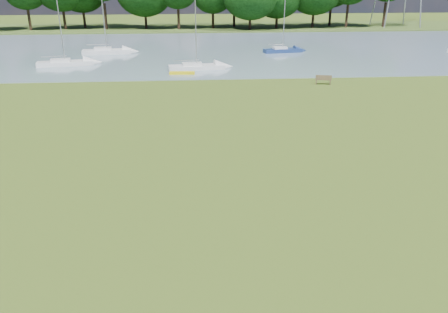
{
  "coord_description": "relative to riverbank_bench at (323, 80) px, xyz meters",
  "views": [
    {
      "loc": [
        0.47,
        -20.64,
        9.2
      ],
      "look_at": [
        1.97,
        -2.0,
        1.59
      ],
      "focal_mm": 35.0,
      "sensor_mm": 36.0,
      "label": 1
    }
  ],
  "objects": [
    {
      "name": "riverbank_bench",
      "position": [
        0.0,
        0.0,
        0.0
      ],
      "size": [
        1.54,
        0.78,
        0.91
      ],
      "rotation": [
        0.0,
        0.0,
        -0.24
      ],
      "color": "brown",
      "rests_on": "ground"
    },
    {
      "name": "far_bank",
      "position": [
        -13.05,
        52.86,
        -0.46
      ],
      "size": [
        220.0,
        20.0,
        0.4
      ],
      "primitive_type": "cube",
      "color": "#4C6626",
      "rests_on": "ground"
    },
    {
      "name": "sailboat_6",
      "position": [
        -23.4,
        19.93,
        0.11
      ],
      "size": [
        6.43,
        2.39,
        9.0
      ],
      "rotation": [
        0.0,
        0.0,
        0.1
      ],
      "color": "silver",
      "rests_on": "river"
    },
    {
      "name": "ground",
      "position": [
        -13.05,
        -19.14,
        -0.46
      ],
      "size": [
        220.0,
        220.0,
        0.0
      ],
      "primitive_type": "plane",
      "color": "brown"
    },
    {
      "name": "river",
      "position": [
        -13.05,
        22.86,
        -0.46
      ],
      "size": [
        220.0,
        40.0,
        0.1
      ],
      "primitive_type": "cube",
      "color": "gray",
      "rests_on": "ground"
    },
    {
      "name": "sailboat_5",
      "position": [
        -11.79,
        8.29,
        0.01
      ],
      "size": [
        6.23,
        2.42,
        8.27
      ],
      "rotation": [
        0.0,
        0.0,
        0.12
      ],
      "color": "silver",
      "rests_on": "river"
    },
    {
      "name": "kayak",
      "position": [
        -13.29,
        5.68,
        -0.28
      ],
      "size": [
        2.65,
        0.75,
        0.26
      ],
      "primitive_type": "cube",
      "rotation": [
        0.0,
        0.0,
        -0.05
      ],
      "color": "yellow",
      "rests_on": "river"
    },
    {
      "name": "sailboat_2",
      "position": [
        -26.73,
        11.71,
        0.04
      ],
      "size": [
        6.37,
        2.89,
        8.37
      ],
      "rotation": [
        0.0,
        0.0,
        0.2
      ],
      "color": "silver",
      "rests_on": "river"
    },
    {
      "name": "sailboat_0",
      "position": [
        0.05,
        19.22,
        0.05
      ],
      "size": [
        5.33,
        2.31,
        7.28
      ],
      "rotation": [
        0.0,
        0.0,
        0.17
      ],
      "color": "navy",
      "rests_on": "river"
    }
  ]
}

